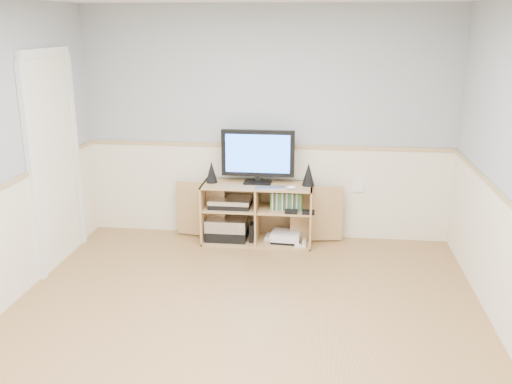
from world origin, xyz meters
TOP-DOWN VIEW (x-y plane):
  - room at (-0.06, 0.12)m, footprint 4.04×4.54m
  - media_cabinet at (-0.08, 2.05)m, footprint 1.84×0.44m
  - monitor at (-0.08, 2.05)m, footprint 0.78×0.18m
  - speaker_left at (-0.58, 2.02)m, footprint 0.12×0.12m
  - speaker_right at (0.46, 2.02)m, footprint 0.13×0.13m
  - keyboard at (0.07, 1.86)m, footprint 0.32×0.18m
  - mouse at (0.29, 1.86)m, footprint 0.11×0.09m
  - av_components at (-0.40, 2.00)m, footprint 0.52×0.33m
  - game_consoles at (0.22, 1.99)m, footprint 0.45×0.30m
  - game_cases at (0.24, 1.98)m, footprint 0.33×0.14m
  - wall_outlet at (1.00, 2.23)m, footprint 0.12×0.03m

SIDE VIEW (x-z plane):
  - game_consoles at x=0.22m, z-range 0.02..0.13m
  - av_components at x=-0.40m, z-range -0.01..0.45m
  - media_cabinet at x=-0.08m, z-range 0.01..0.66m
  - game_cases at x=0.24m, z-range 0.39..0.58m
  - wall_outlet at x=1.00m, z-range 0.54..0.66m
  - keyboard at x=0.07m, z-range 0.65..0.66m
  - mouse at x=0.29m, z-range 0.65..0.69m
  - speaker_left at x=-0.58m, z-range 0.65..0.88m
  - speaker_right at x=0.46m, z-range 0.65..0.90m
  - monitor at x=-0.08m, z-range 0.67..1.25m
  - room at x=-0.06m, z-range -0.05..2.49m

